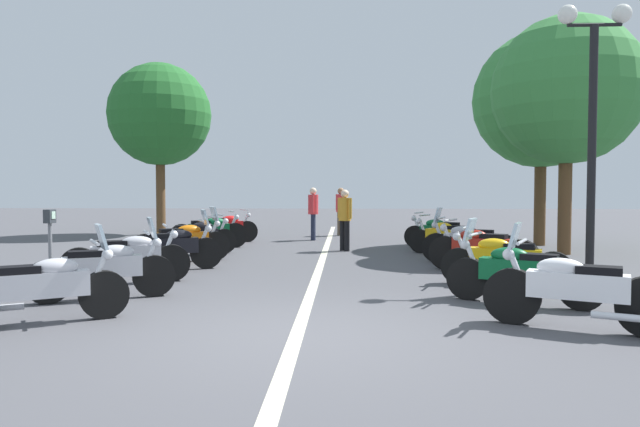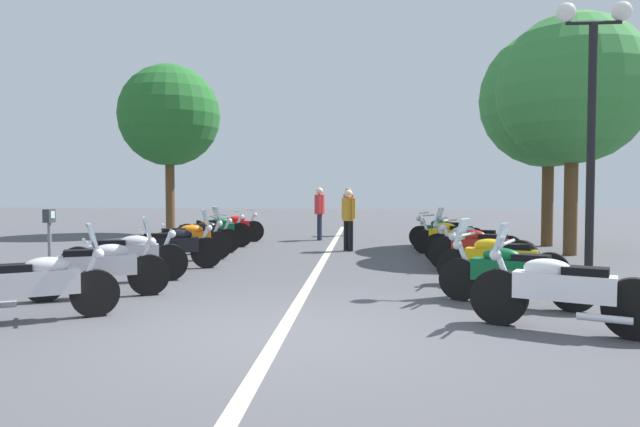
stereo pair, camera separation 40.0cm
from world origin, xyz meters
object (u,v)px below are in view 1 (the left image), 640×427
at_px(motorcycle_left_row_5, 196,236).
at_px(motorcycle_right_row_4, 470,242).
at_px(motorcycle_left_row_2, 127,257).
at_px(motorcycle_left_row_3, 171,247).
at_px(motorcycle_right_row_2, 504,260).
at_px(motorcycle_left_row_0, 42,287).
at_px(motorcycle_left_row_1, 105,268).
at_px(roadside_tree_1, 567,91).
at_px(roadside_tree_0, 160,115).
at_px(roadside_tree_2, 542,100).
at_px(motorcycle_right_row_0, 574,289).
at_px(motorcycle_left_row_6, 209,231).
at_px(parking_meter, 50,234).
at_px(motorcycle_right_row_5, 448,237).
at_px(motorcycle_right_row_1, 520,272).
at_px(bystander_1, 341,208).
at_px(motorcycle_right_row_3, 481,248).
at_px(motorcycle_left_row_4, 183,241).
at_px(street_lamp_twin_globe, 593,93).
at_px(motorcycle_left_row_7, 225,228).
at_px(bystander_0, 313,209).
at_px(motorcycle_right_row_6, 441,232).
at_px(bystander_2, 345,215).

relative_size(motorcycle_left_row_5, motorcycle_right_row_4, 0.94).
relative_size(motorcycle_left_row_2, motorcycle_left_row_3, 1.04).
bearing_deg(motorcycle_right_row_2, motorcycle_left_row_0, 45.76).
distance_m(motorcycle_left_row_0, motorcycle_left_row_1, 1.55).
xyz_separation_m(motorcycle_left_row_2, roadside_tree_1, (4.82, -9.11, 3.55)).
height_order(roadside_tree_0, roadside_tree_2, roadside_tree_2).
distance_m(motorcycle_right_row_0, roadside_tree_0, 16.72).
xyz_separation_m(motorcycle_left_row_6, parking_meter, (-6.40, 1.06, 0.43)).
relative_size(motorcycle_right_row_0, roadside_tree_2, 0.32).
xyz_separation_m(motorcycle_left_row_3, motorcycle_left_row_6, (4.20, 0.24, 0.00)).
xyz_separation_m(motorcycle_left_row_1, roadside_tree_0, (11.94, 3.04, 3.74)).
bearing_deg(roadside_tree_2, motorcycle_right_row_5, 129.72).
distance_m(motorcycle_right_row_1, bystander_1, 12.02).
relative_size(motorcycle_left_row_1, motorcycle_right_row_3, 1.01).
height_order(motorcycle_left_row_4, motorcycle_right_row_4, motorcycle_left_row_4).
bearing_deg(motorcycle_left_row_3, motorcycle_right_row_2, -39.08).
bearing_deg(motorcycle_left_row_6, roadside_tree_0, 99.01).
relative_size(motorcycle_left_row_4, motorcycle_left_row_6, 0.99).
distance_m(motorcycle_left_row_4, motorcycle_right_row_1, 7.50).
bearing_deg(motorcycle_right_row_2, bystander_1, -54.30).
height_order(motorcycle_left_row_2, motorcycle_right_row_0, motorcycle_right_row_0).
bearing_deg(motorcycle_right_row_3, motorcycle_left_row_6, -2.04).
xyz_separation_m(motorcycle_left_row_5, bystander_1, (5.85, -3.50, 0.51)).
height_order(motorcycle_left_row_5, roadside_tree_0, roadside_tree_0).
bearing_deg(street_lamp_twin_globe, motorcycle_right_row_4, 31.96).
distance_m(motorcycle_left_row_5, motorcycle_right_row_5, 6.19).
bearing_deg(motorcycle_left_row_6, motorcycle_right_row_3, -56.05).
distance_m(motorcycle_left_row_0, motorcycle_left_row_4, 5.90).
distance_m(motorcycle_right_row_1, motorcycle_right_row_4, 4.38).
distance_m(motorcycle_left_row_7, motorcycle_right_row_5, 6.72).
relative_size(street_lamp_twin_globe, bystander_0, 2.86).
bearing_deg(parking_meter, motorcycle_right_row_0, -13.68).
bearing_deg(motorcycle_right_row_6, bystander_0, -7.06).
bearing_deg(motorcycle_left_row_7, motorcycle_left_row_5, -121.01).
relative_size(parking_meter, roadside_tree_1, 0.22).
xyz_separation_m(motorcycle_left_row_0, motorcycle_right_row_3, (4.57, -6.23, 0.01)).
bearing_deg(motorcycle_left_row_5, motorcycle_left_row_0, -114.99).
bearing_deg(motorcycle_left_row_6, roadside_tree_1, -28.57).
height_order(motorcycle_right_row_1, roadside_tree_1, roadside_tree_1).
distance_m(motorcycle_right_row_6, bystander_0, 4.37).
height_order(motorcycle_right_row_6, bystander_0, bystander_0).
distance_m(motorcycle_left_row_1, motorcycle_left_row_3, 3.03).
relative_size(motorcycle_right_row_3, bystander_2, 1.20).
height_order(bystander_0, bystander_1, bystander_0).
relative_size(motorcycle_left_row_4, roadside_tree_1, 0.34).
relative_size(motorcycle_left_row_3, parking_meter, 1.51).
height_order(motorcycle_left_row_2, motorcycle_left_row_3, motorcycle_left_row_3).
bearing_deg(bystander_1, motorcycle_right_row_6, 85.53).
bearing_deg(motorcycle_right_row_6, roadside_tree_1, -174.44).
relative_size(motorcycle_right_row_6, bystander_0, 1.16).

